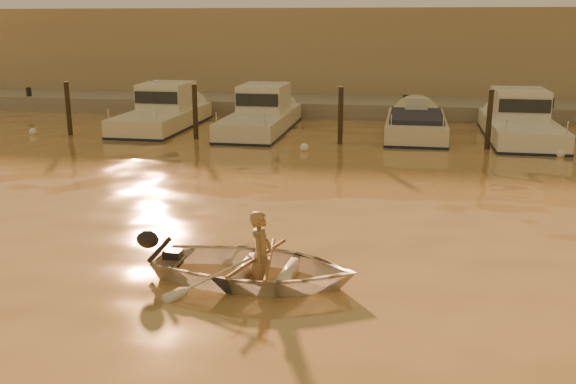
% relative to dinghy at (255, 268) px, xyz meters
% --- Properties ---
extents(ground_plane, '(160.00, 160.00, 0.00)m').
position_rel_dinghy_xyz_m(ground_plane, '(0.30, -1.27, -0.23)').
color(ground_plane, '#9A693D').
rests_on(ground_plane, ground).
extents(dinghy, '(3.54, 2.64, 0.70)m').
position_rel_dinghy_xyz_m(dinghy, '(0.00, 0.00, 0.00)').
color(dinghy, silver).
rests_on(dinghy, ground_plane).
extents(person, '(0.40, 0.58, 1.52)m').
position_rel_dinghy_xyz_m(person, '(0.10, -0.01, 0.23)').
color(person, '#94724A').
rests_on(person, dinghy).
extents(outboard_motor, '(0.92, 0.46, 0.70)m').
position_rel_dinghy_xyz_m(outboard_motor, '(-1.50, 0.10, 0.05)').
color(outboard_motor, black).
rests_on(outboard_motor, dinghy).
extents(oar_port, '(0.36, 2.09, 0.13)m').
position_rel_dinghy_xyz_m(oar_port, '(0.25, -0.02, 0.19)').
color(oar_port, brown).
rests_on(oar_port, dinghy).
extents(oar_starboard, '(0.56, 2.05, 0.13)m').
position_rel_dinghy_xyz_m(oar_starboard, '(0.05, -0.00, 0.19)').
color(oar_starboard, brown).
rests_on(oar_starboard, dinghy).
extents(moored_boat_1, '(2.30, 6.81, 1.75)m').
position_rel_dinghy_xyz_m(moored_boat_1, '(-7.34, 14.73, 0.39)').
color(moored_boat_1, beige).
rests_on(moored_boat_1, ground_plane).
extents(moored_boat_2, '(2.16, 7.28, 1.75)m').
position_rel_dinghy_xyz_m(moored_boat_2, '(-3.26, 14.73, 0.39)').
color(moored_boat_2, silver).
rests_on(moored_boat_2, ground_plane).
extents(moored_boat_3, '(2.15, 6.19, 0.95)m').
position_rel_dinghy_xyz_m(moored_boat_3, '(2.73, 14.73, -0.01)').
color(moored_boat_3, beige).
rests_on(moored_boat_3, ground_plane).
extents(moored_boat_4, '(2.32, 7.12, 1.75)m').
position_rel_dinghy_xyz_m(moored_boat_4, '(6.48, 14.73, 0.39)').
color(moored_boat_4, white).
rests_on(moored_boat_4, ground_plane).
extents(piling_0, '(0.18, 0.18, 2.20)m').
position_rel_dinghy_xyz_m(piling_0, '(-10.20, 12.53, 0.67)').
color(piling_0, '#2D2319').
rests_on(piling_0, ground_plane).
extents(piling_1, '(0.18, 0.18, 2.20)m').
position_rel_dinghy_xyz_m(piling_1, '(-5.20, 12.53, 0.67)').
color(piling_1, '#2D2319').
rests_on(piling_1, ground_plane).
extents(piling_2, '(0.18, 0.18, 2.20)m').
position_rel_dinghy_xyz_m(piling_2, '(0.10, 12.53, 0.67)').
color(piling_2, '#2D2319').
rests_on(piling_2, ground_plane).
extents(piling_3, '(0.18, 0.18, 2.20)m').
position_rel_dinghy_xyz_m(piling_3, '(5.10, 12.53, 0.67)').
color(piling_3, '#2D2319').
rests_on(piling_3, ground_plane).
extents(fender_a, '(0.30, 0.30, 0.30)m').
position_rel_dinghy_xyz_m(fender_a, '(-11.60, 12.29, -0.13)').
color(fender_a, white).
rests_on(fender_a, ground_plane).
extents(fender_b, '(0.30, 0.30, 0.30)m').
position_rel_dinghy_xyz_m(fender_b, '(-7.01, 12.57, -0.13)').
color(fender_b, orange).
rests_on(fender_b, ground_plane).
extents(fender_c, '(0.30, 0.30, 0.30)m').
position_rel_dinghy_xyz_m(fender_c, '(-0.94, 11.09, -0.13)').
color(fender_c, white).
rests_on(fender_c, ground_plane).
extents(fender_d, '(0.30, 0.30, 0.30)m').
position_rel_dinghy_xyz_m(fender_d, '(2.78, 12.69, -0.13)').
color(fender_d, '#EC531B').
rests_on(fender_d, ground_plane).
extents(fender_e, '(0.30, 0.30, 0.30)m').
position_rel_dinghy_xyz_m(fender_e, '(7.26, 11.62, -0.13)').
color(fender_e, white).
rests_on(fender_e, ground_plane).
extents(quay, '(52.00, 4.00, 1.00)m').
position_rel_dinghy_xyz_m(quay, '(0.30, 20.23, -0.08)').
color(quay, gray).
rests_on(quay, ground_plane).
extents(waterfront_building, '(46.00, 7.00, 4.80)m').
position_rel_dinghy_xyz_m(waterfront_building, '(0.30, 25.73, 2.17)').
color(waterfront_building, '#9E8466').
rests_on(waterfront_building, quay).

